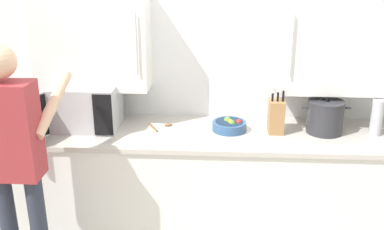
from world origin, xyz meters
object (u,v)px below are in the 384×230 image
at_px(stock_pot, 325,117).
at_px(fruit_bowl, 229,125).
at_px(person_figure, 14,155).
at_px(wooden_spoon, 161,126).
at_px(thermos_flask, 377,117).
at_px(microwave_oven, 82,107).
at_px(knife_block, 276,116).

distance_m(stock_pot, fruit_bowl, 0.72).
bearing_deg(stock_pot, fruit_bowl, 179.90).
xyz_separation_m(stock_pot, fruit_bowl, (-0.71, 0.00, -0.08)).
height_order(fruit_bowl, person_figure, person_figure).
height_order(wooden_spoon, fruit_bowl, fruit_bowl).
bearing_deg(fruit_bowl, thermos_flask, -1.31).
distance_m(microwave_oven, fruit_bowl, 1.14).
distance_m(microwave_oven, person_figure, 0.77).
distance_m(fruit_bowl, person_figure, 1.53).
bearing_deg(microwave_oven, thermos_flask, -0.59).
height_order(microwave_oven, knife_block, microwave_oven).
distance_m(knife_block, person_figure, 1.84).
xyz_separation_m(thermos_flask, fruit_bowl, (-1.08, 0.02, -0.10)).
height_order(knife_block, stock_pot, knife_block).
height_order(thermos_flask, person_figure, person_figure).
bearing_deg(thermos_flask, knife_block, 179.33).
relative_size(microwave_oven, knife_block, 2.15).
relative_size(stock_pot, thermos_flask, 1.32).
relative_size(microwave_oven, thermos_flask, 2.60).
xyz_separation_m(knife_block, person_figure, (-1.69, -0.72, -0.03)).
relative_size(knife_block, thermos_flask, 1.21).
height_order(stock_pot, thermos_flask, stock_pot).
xyz_separation_m(microwave_oven, knife_block, (1.48, -0.01, -0.04)).
height_order(microwave_oven, thermos_flask, microwave_oven).
xyz_separation_m(wooden_spoon, person_figure, (-0.82, -0.78, 0.09)).
xyz_separation_m(wooden_spoon, fruit_bowl, (0.53, -0.04, 0.03)).
distance_m(knife_block, fruit_bowl, 0.36).
bearing_deg(microwave_oven, fruit_bowl, 0.11).
relative_size(knife_block, stock_pot, 0.92).
bearing_deg(knife_block, person_figure, -156.90).
bearing_deg(thermos_flask, microwave_oven, 179.41).
distance_m(stock_pot, thermos_flask, 0.37).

